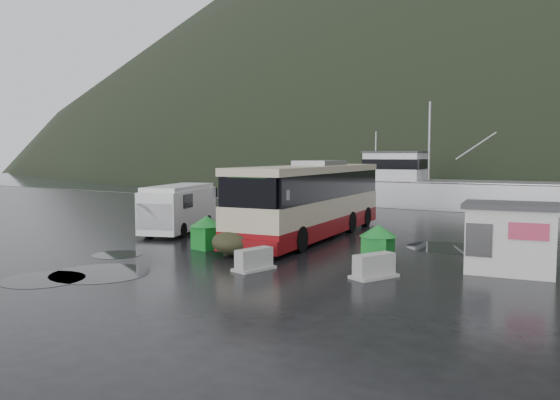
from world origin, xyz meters
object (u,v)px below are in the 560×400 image
Objects in this scene: dome_tent at (240,254)px; fishing_trawler at (462,203)px; coach_bus at (312,236)px; waste_bin_left at (207,249)px; waste_bin_right at (378,262)px; jersey_barrier_b at (374,278)px; jersey_barrier_a at (254,270)px; white_van at (180,232)px; ticket_kiosk at (509,272)px.

fishing_trawler reaches higher than dome_tent.
waste_bin_left is at bearing -116.21° from coach_bus.
waste_bin_right is at bearing -85.92° from fishing_trawler.
coach_bus is 8.42× the size of jersey_barrier_b.
jersey_barrier_a is 4.09m from jersey_barrier_b.
white_van is at bearing 147.01° from waste_bin_left.
coach_bus is 9.13m from jersey_barrier_b.
fishing_trawler is at bearing 93.35° from jersey_barrier_a.
waste_bin_left is at bearing -54.76° from white_van.
coach_bus reaches higher than white_van.
white_van reaches higher than waste_bin_left.
fishing_trawler is at bearing 98.48° from ticket_kiosk.
white_van is at bearing -166.26° from coach_bus.
coach_bus is 6.77m from waste_bin_right.
waste_bin_left is 0.47× the size of ticket_kiosk.
ticket_kiosk is (9.72, -3.26, 0.00)m from coach_bus.
fishing_trawler is at bearing 99.89° from waste_bin_right.
jersey_barrier_a is (-7.30, -4.55, 0.00)m from ticket_kiosk.
waste_bin_right is 0.47× the size of ticket_kiosk.
waste_bin_right is at bearing 11.39° from waste_bin_left.
waste_bin_right is 5.49m from dome_tent.
jersey_barrier_b is (6.24, -0.90, 0.00)m from dome_tent.
coach_bus reaches higher than dome_tent.
dome_tent reaches higher than jersey_barrier_b.
ticket_kiosk is 1.93× the size of jersey_barrier_b.
jersey_barrier_b is at bearing -84.91° from fishing_trawler.
coach_bus reaches higher than waste_bin_left.
waste_bin_right reaches higher than dome_tent.
coach_bus is 5.69m from dome_tent.
dome_tent is at bearing -163.62° from waste_bin_right.
jersey_barrier_b is at bearing -54.85° from coach_bus.
waste_bin_right is at bearing 51.40° from jersey_barrier_a.
waste_bin_left is at bearing 151.78° from jersey_barrier_a.
white_van is at bearing 167.06° from ticket_kiosk.
jersey_barrier_b is (6.32, -6.58, 0.00)m from coach_bus.
ticket_kiosk is at bearing 31.95° from jersey_barrier_a.
dome_tent is 1.86× the size of jersey_barrier_a.
waste_bin_right is 0.90× the size of jersey_barrier_b.
waste_bin_right is at bearing -29.22° from white_van.
ticket_kiosk reaches higher than jersey_barrier_b.
coach_bus is 10.25m from ticket_kiosk.
jersey_barrier_b is 30.17m from fishing_trawler.
white_van is 3.76× the size of jersey_barrier_b.
dome_tent is at bearing -176.49° from ticket_kiosk.
jersey_barrier_a is 0.96× the size of jersey_barrier_b.
white_van is at bearing -110.95° from fishing_trawler.
white_van is at bearing 149.23° from jersey_barrier_a.
ticket_kiosk is (4.36, 0.88, 0.00)m from waste_bin_right.
coach_bus is at bearing 107.22° from jersey_barrier_a.
jersey_barrier_b is at bearing 17.51° from jersey_barrier_a.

